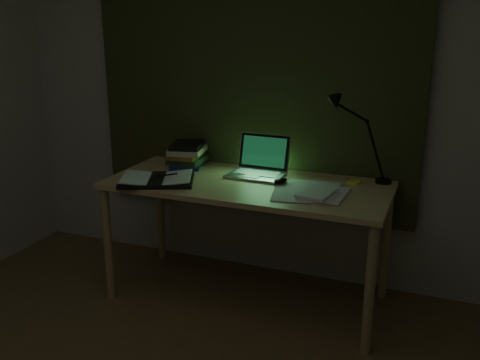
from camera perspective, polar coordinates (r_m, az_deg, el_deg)
The scene contains 11 objects.
wall_back at distance 3.57m, azimuth 1.39°, elevation 9.32°, with size 3.50×0.00×2.50m, color beige.
curtain at distance 3.51m, azimuth 1.18°, elevation 12.48°, with size 2.20×0.06×2.00m, color #33371B.
desk at distance 3.35m, azimuth 0.77°, elevation -6.59°, with size 1.69×0.74×0.77m, color tan, non-canonical shape.
laptop at distance 3.31m, azimuth 1.69°, elevation 2.42°, with size 0.34×0.38×0.25m, color #BABABF, non-canonical shape.
open_textbook at distance 3.25m, azimuth -8.85°, elevation 0.09°, with size 0.43×0.31×0.04m, color white, non-canonical shape.
book_stack at distance 3.56m, azimuth -5.65°, elevation 2.78°, with size 0.21×0.25×0.17m, color white, non-canonical shape.
loose_papers at distance 3.03m, azimuth 7.20°, elevation -1.21°, with size 0.38×0.40×0.02m, color silver, non-canonical shape.
mouse at distance 3.19m, azimuth 4.35°, elevation -0.07°, with size 0.07×0.11×0.04m, color black.
sticky_yellow at distance 3.27m, azimuth 12.10°, elevation -0.20°, with size 0.07×0.07×0.02m, color yellow.
sticky_pink at distance 3.29m, azimuth 11.94°, elevation -0.08°, with size 0.07×0.07×0.01m, color #D2517B.
desk_lamp at distance 3.26m, azimuth 15.37°, elevation 4.05°, with size 0.34×0.27×0.52m, color black, non-canonical shape.
Camera 1 is at (1.23, -1.32, 1.71)m, focal length 40.00 mm.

